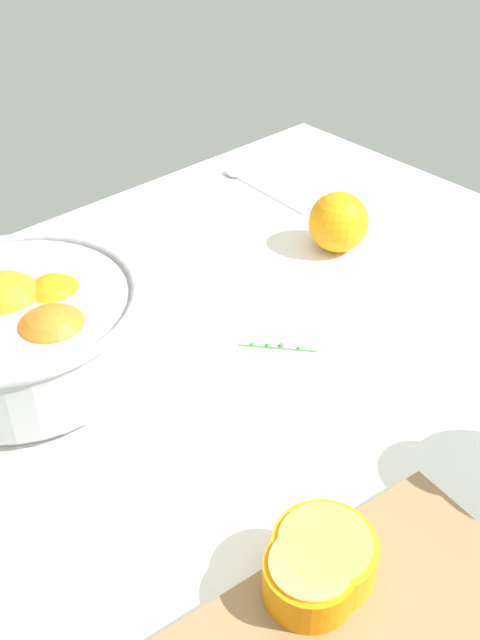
{
  "coord_description": "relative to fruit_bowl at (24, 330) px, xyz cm",
  "views": [
    {
      "loc": [
        -35.93,
        -42.73,
        51.06
      ],
      "look_at": [
        2.54,
        -0.37,
        7.25
      ],
      "focal_mm": 40.63,
      "sensor_mm": 36.0,
      "label": 1
    }
  ],
  "objects": [
    {
      "name": "spoon",
      "position": [
        46.35,
        15.58,
        -5.05
      ],
      "size": [
        2.4,
        17.96,
        1.0
      ],
      "color": "silver",
      "rests_on": "ground_plane"
    },
    {
      "name": "orange_half_1",
      "position": [
        4.16,
        -37.75,
        -2.06
      ],
      "size": [
        8.09,
        8.09,
        3.76
      ],
      "color": "orange",
      "rests_on": "cutting_board"
    },
    {
      "name": "herb_sprig_0",
      "position": [
        21.87,
        -14.68,
        -5.23
      ],
      "size": [
        5.85,
        6.8,
        0.74
      ],
      "color": "#477B43",
      "rests_on": "ground_plane"
    },
    {
      "name": "fruit_bowl",
      "position": [
        0.0,
        0.0,
        0.0
      ],
      "size": [
        25.35,
        25.35,
        11.09
      ],
      "color": "#99999E",
      "rests_on": "ground_plane"
    },
    {
      "name": "ground_plane",
      "position": [
        13.35,
        -14.98,
        -6.97
      ],
      "size": [
        113.36,
        84.36,
        3.0
      ],
      "primitive_type": "cube",
      "color": "white"
    },
    {
      "name": "orange_half_2",
      "position": [
        1.99,
        -38.3,
        -2.07
      ],
      "size": [
        7.05,
        7.05,
        3.72
      ],
      "color": "orange",
      "rests_on": "cutting_board"
    },
    {
      "name": "loose_orange_1",
      "position": [
        42.39,
        -5.25,
        -1.52
      ],
      "size": [
        7.9,
        7.9,
        7.9
      ],
      "primitive_type": "sphere",
      "color": "orange",
      "rests_on": "ground_plane"
    }
  ]
}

